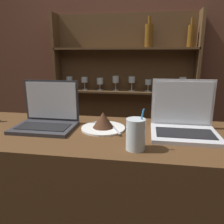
% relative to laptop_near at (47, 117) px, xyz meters
% --- Properties ---
extents(bar_counter, '(2.10, 0.56, 0.95)m').
position_rel_laptop_near_xyz_m(bar_counter, '(0.27, -0.04, -0.53)').
color(bar_counter, '#4C3019').
rests_on(bar_counter, ground_plane).
extents(back_wall, '(7.00, 0.06, 2.70)m').
position_rel_laptop_near_xyz_m(back_wall, '(0.27, 1.33, 0.34)').
color(back_wall, brown).
rests_on(back_wall, ground_plane).
extents(back_shelf, '(1.46, 0.18, 1.73)m').
position_rel_laptop_near_xyz_m(back_shelf, '(0.29, 1.25, -0.10)').
color(back_shelf, brown).
rests_on(back_shelf, ground_plane).
extents(laptop_near, '(0.31, 0.22, 0.24)m').
position_rel_laptop_near_xyz_m(laptop_near, '(0.00, 0.00, 0.00)').
color(laptop_near, '#333338').
rests_on(laptop_near, bar_counter).
extents(laptop_far, '(0.31, 0.25, 0.26)m').
position_rel_laptop_near_xyz_m(laptop_far, '(0.70, 0.02, 0.00)').
color(laptop_far, silver).
rests_on(laptop_far, bar_counter).
extents(cake_plate, '(0.23, 0.23, 0.09)m').
position_rel_laptop_near_xyz_m(cake_plate, '(0.30, 0.01, -0.02)').
color(cake_plate, white).
rests_on(cake_plate, bar_counter).
extents(water_glass, '(0.08, 0.08, 0.17)m').
position_rel_laptop_near_xyz_m(water_glass, '(0.48, -0.21, 0.01)').
color(water_glass, silver).
rests_on(water_glass, bar_counter).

